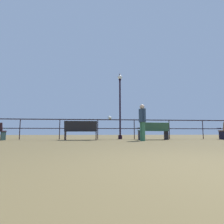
{
  "coord_description": "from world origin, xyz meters",
  "views": [
    {
      "loc": [
        -1.3,
        -1.53,
        0.37
      ],
      "look_at": [
        -0.29,
        8.05,
        1.48
      ],
      "focal_mm": 28.97,
      "sensor_mm": 36.0,
      "label": 1
    }
  ],
  "objects_px": {
    "person_by_bench": "(142,120)",
    "seagull_on_rail": "(110,118)",
    "lamppost_center": "(120,103)",
    "bench_near_right": "(154,130)",
    "bench_near_left": "(81,130)"
  },
  "relations": [
    {
      "from": "bench_near_left",
      "to": "lamppost_center",
      "type": "relative_size",
      "value": 0.41
    },
    {
      "from": "bench_near_left",
      "to": "person_by_bench",
      "type": "xyz_separation_m",
      "value": [
        2.85,
        -1.18,
        0.43
      ]
    },
    {
      "from": "bench_near_left",
      "to": "lamppost_center",
      "type": "bearing_deg",
      "value": 27.39
    },
    {
      "from": "lamppost_center",
      "to": "seagull_on_rail",
      "type": "relative_size",
      "value": 8.91
    },
    {
      "from": "bench_near_right",
      "to": "seagull_on_rail",
      "type": "height_order",
      "value": "seagull_on_rail"
    },
    {
      "from": "bench_near_left",
      "to": "person_by_bench",
      "type": "relative_size",
      "value": 0.97
    },
    {
      "from": "lamppost_center",
      "to": "bench_near_right",
      "type": "bearing_deg",
      "value": -34.64
    },
    {
      "from": "bench_near_right",
      "to": "person_by_bench",
      "type": "bearing_deg",
      "value": -128.14
    },
    {
      "from": "person_by_bench",
      "to": "seagull_on_rail",
      "type": "relative_size",
      "value": 3.8
    },
    {
      "from": "person_by_bench",
      "to": "lamppost_center",
      "type": "bearing_deg",
      "value": 106.42
    },
    {
      "from": "lamppost_center",
      "to": "person_by_bench",
      "type": "bearing_deg",
      "value": -73.58
    },
    {
      "from": "bench_near_right",
      "to": "person_by_bench",
      "type": "xyz_separation_m",
      "value": [
        -0.94,
        -1.19,
        0.45
      ]
    },
    {
      "from": "bench_near_right",
      "to": "lamppost_center",
      "type": "xyz_separation_m",
      "value": [
        -1.62,
        1.12,
        1.62
      ]
    },
    {
      "from": "lamppost_center",
      "to": "seagull_on_rail",
      "type": "distance_m",
      "value": 1.14
    },
    {
      "from": "lamppost_center",
      "to": "person_by_bench",
      "type": "height_order",
      "value": "lamppost_center"
    }
  ]
}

